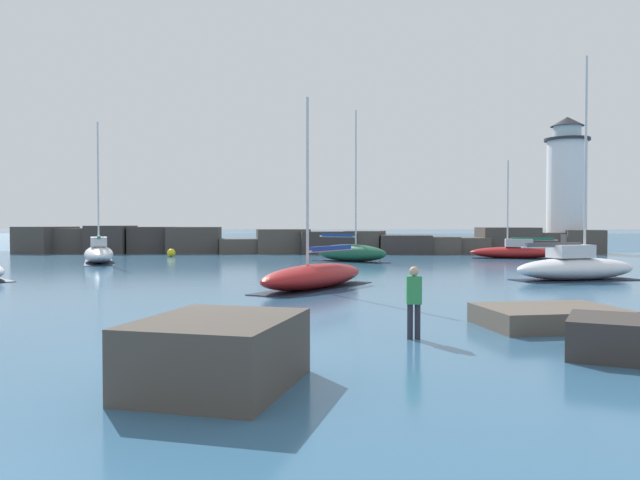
% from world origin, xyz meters
% --- Properties ---
extents(ground_plane, '(600.00, 600.00, 0.00)m').
position_xyz_m(ground_plane, '(0.00, 0.00, 0.00)').
color(ground_plane, '#336084').
extents(open_sea_beyond, '(400.00, 116.00, 0.01)m').
position_xyz_m(open_sea_beyond, '(0.00, 104.77, 0.00)').
color(open_sea_beyond, '#235175').
rests_on(open_sea_beyond, ground).
extents(breakwater_jetty, '(55.32, 7.12, 2.60)m').
position_xyz_m(breakwater_jetty, '(-0.89, 45.02, 1.10)').
color(breakwater_jetty, '#423D38').
rests_on(breakwater_jetty, ground).
extents(lighthouse, '(4.96, 4.96, 13.00)m').
position_xyz_m(lighthouse, '(25.03, 45.95, 5.60)').
color(lighthouse, gray).
rests_on(lighthouse, ground).
extents(foreground_rocks, '(18.66, 9.80, 1.30)m').
position_xyz_m(foreground_rocks, '(1.10, -1.61, 0.52)').
color(foreground_rocks, '#4C443D').
rests_on(foreground_rocks, ground).
extents(sailboat_moored_0, '(6.98, 4.21, 11.05)m').
position_xyz_m(sailboat_moored_0, '(14.67, 16.60, 0.67)').
color(sailboat_moored_0, white).
rests_on(sailboat_moored_0, ground).
extents(sailboat_moored_1, '(4.78, 8.31, 10.13)m').
position_xyz_m(sailboat_moored_1, '(-14.11, 29.75, 0.70)').
color(sailboat_moored_1, white).
rests_on(sailboat_moored_1, ground).
extents(sailboat_moored_2, '(5.44, 7.64, 8.10)m').
position_xyz_m(sailboat_moored_2, '(1.90, 12.35, 0.54)').
color(sailboat_moored_2, maroon).
rests_on(sailboat_moored_2, ground).
extents(sailboat_moored_3, '(7.14, 3.17, 7.87)m').
position_xyz_m(sailboat_moored_3, '(17.20, 35.75, 0.57)').
color(sailboat_moored_3, maroon).
rests_on(sailboat_moored_3, ground).
extents(sailboat_moored_4, '(5.95, 5.25, 11.01)m').
position_xyz_m(sailboat_moored_4, '(3.95, 31.31, 0.69)').
color(sailboat_moored_4, '#195138').
rests_on(sailboat_moored_4, ground).
extents(mooring_buoy_orange_near, '(0.68, 0.68, 0.88)m').
position_xyz_m(mooring_buoy_orange_near, '(-10.96, 37.61, 0.34)').
color(mooring_buoy_orange_near, yellow).
rests_on(mooring_buoy_orange_near, ground).
extents(person_on_rocks, '(0.36, 0.23, 1.76)m').
position_xyz_m(person_on_rocks, '(4.66, 0.57, 0.99)').
color(person_on_rocks, '#282833').
rests_on(person_on_rocks, ground).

